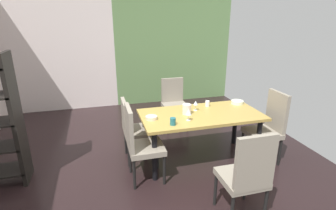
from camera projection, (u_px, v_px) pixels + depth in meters
ground_plane at (155, 176)px, 3.56m from camera, size 5.21×6.37×0.02m
back_panel_interior at (58, 50)px, 5.62m from camera, size 2.39×0.10×2.67m
garden_window_panel at (174, 47)px, 6.27m from camera, size 2.82×0.10×2.67m
dining_table at (201, 119)px, 3.75m from camera, size 1.71×0.86×0.73m
chair_left_near at (139, 142)px, 3.30m from camera, size 0.45×0.44×1.02m
chair_head_far at (174, 101)px, 4.92m from camera, size 0.44×0.45×0.94m
chair_left_far at (134, 127)px, 3.80m from camera, size 0.45×0.44×0.93m
chair_right_near at (268, 125)px, 3.76m from camera, size 0.44×0.44×1.04m
chair_head_near at (247, 174)px, 2.62m from camera, size 0.44×0.44×1.03m
wine_glass_north at (189, 112)px, 3.44m from camera, size 0.08×0.08×0.16m
wine_glass_center at (196, 103)px, 3.80m from camera, size 0.07×0.07×0.15m
serving_bowl_near_window at (237, 102)px, 4.12m from camera, size 0.19×0.19×0.05m
serving_bowl_west at (151, 118)px, 3.51m from camera, size 0.16×0.16×0.05m
cup_near_shelf at (207, 104)px, 4.00m from camera, size 0.07×0.07×0.09m
cup_east at (173, 121)px, 3.32m from camera, size 0.07×0.07×0.10m
pitcher_corner at (187, 109)px, 3.67m from camera, size 0.14×0.12×0.15m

